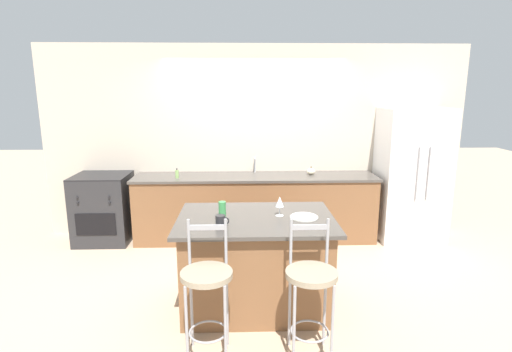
% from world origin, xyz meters
% --- Properties ---
extents(ground_plane, '(18.00, 18.00, 0.00)m').
position_xyz_m(ground_plane, '(0.00, 0.00, 0.00)').
color(ground_plane, tan).
extents(wall_back, '(6.00, 0.07, 2.70)m').
position_xyz_m(wall_back, '(0.00, 0.71, 1.35)').
color(wall_back, beige).
rests_on(wall_back, ground_plane).
extents(back_counter, '(3.34, 0.69, 0.92)m').
position_xyz_m(back_counter, '(0.00, 0.38, 0.46)').
color(back_counter, brown).
rests_on(back_counter, ground_plane).
extents(sink_faucet, '(0.02, 0.13, 0.22)m').
position_xyz_m(sink_faucet, '(0.00, 0.59, 1.05)').
color(sink_faucet, '#ADAFB5').
rests_on(sink_faucet, back_counter).
extents(kitchen_island, '(1.47, 1.02, 0.91)m').
position_xyz_m(kitchen_island, '(-0.05, -1.43, 0.46)').
color(kitchen_island, brown).
rests_on(kitchen_island, ground_plane).
extents(refrigerator, '(0.88, 0.72, 1.84)m').
position_xyz_m(refrigerator, '(2.17, 0.34, 0.92)').
color(refrigerator, white).
rests_on(refrigerator, ground_plane).
extents(oven_range, '(0.73, 0.69, 0.94)m').
position_xyz_m(oven_range, '(-2.11, 0.36, 0.47)').
color(oven_range, '#28282B').
rests_on(oven_range, ground_plane).
extents(bar_stool_near, '(0.40, 0.40, 1.10)m').
position_xyz_m(bar_stool_near, '(-0.45, -2.18, 0.60)').
color(bar_stool_near, '#99999E').
rests_on(bar_stool_near, ground_plane).
extents(bar_stool_far, '(0.40, 0.40, 1.10)m').
position_xyz_m(bar_stool_far, '(0.35, -2.20, 0.60)').
color(bar_stool_far, '#99999E').
rests_on(bar_stool_far, ground_plane).
extents(dinner_plate, '(0.27, 0.27, 0.02)m').
position_xyz_m(dinner_plate, '(0.40, -1.46, 0.92)').
color(dinner_plate, beige).
rests_on(dinner_plate, kitchen_island).
extents(wine_glass, '(0.08, 0.08, 0.19)m').
position_xyz_m(wine_glass, '(0.18, -1.39, 1.04)').
color(wine_glass, white).
rests_on(wine_glass, kitchen_island).
extents(coffee_mug, '(0.12, 0.09, 0.10)m').
position_xyz_m(coffee_mug, '(-0.37, -1.68, 0.96)').
color(coffee_mug, '#232326').
rests_on(coffee_mug, kitchen_island).
extents(tumbler_cup, '(0.07, 0.07, 0.15)m').
position_xyz_m(tumbler_cup, '(-0.37, -1.39, 0.98)').
color(tumbler_cup, '#3D934C').
rests_on(tumbler_cup, kitchen_island).
extents(pumpkin_decoration, '(0.12, 0.12, 0.11)m').
position_xyz_m(pumpkin_decoration, '(0.78, 0.41, 0.96)').
color(pumpkin_decoration, beige).
rests_on(pumpkin_decoration, back_counter).
extents(soap_bottle, '(0.05, 0.05, 0.13)m').
position_xyz_m(soap_bottle, '(-1.06, 0.25, 0.97)').
color(soap_bottle, '#89B260').
rests_on(soap_bottle, back_counter).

